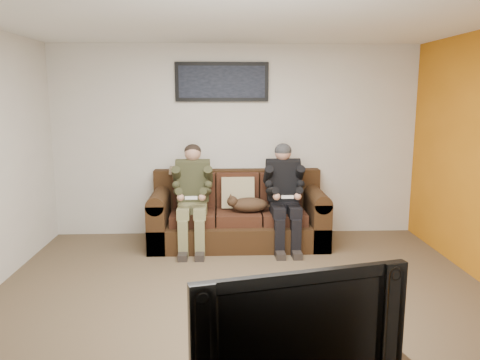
{
  "coord_description": "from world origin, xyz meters",
  "views": [
    {
      "loc": [
        -0.21,
        -4.17,
        1.93
      ],
      "look_at": [
        0.01,
        1.2,
        0.95
      ],
      "focal_mm": 35.0,
      "sensor_mm": 36.0,
      "label": 1
    }
  ],
  "objects_px": {
    "person_right": "(284,189)",
    "framed_poster": "(222,82)",
    "person_left": "(193,191)",
    "cat": "(248,204)",
    "television": "(293,323)",
    "sofa": "(238,216)"
  },
  "relations": [
    {
      "from": "person_right",
      "to": "framed_poster",
      "type": "relative_size",
      "value": 1.05
    },
    {
      "from": "person_left",
      "to": "cat",
      "type": "xyz_separation_m",
      "value": [
        0.7,
        -0.01,
        -0.19
      ]
    },
    {
      "from": "person_left",
      "to": "framed_poster",
      "type": "height_order",
      "value": "framed_poster"
    },
    {
      "from": "cat",
      "to": "television",
      "type": "xyz_separation_m",
      "value": [
        0.02,
        -3.58,
        0.22
      ]
    },
    {
      "from": "person_right",
      "to": "person_left",
      "type": "bearing_deg",
      "value": -179.98
    },
    {
      "from": "sofa",
      "to": "television",
      "type": "bearing_deg",
      "value": -87.84
    },
    {
      "from": "cat",
      "to": "person_right",
      "type": "bearing_deg",
      "value": 0.98
    },
    {
      "from": "sofa",
      "to": "person_right",
      "type": "xyz_separation_m",
      "value": [
        0.58,
        -0.19,
        0.39
      ]
    },
    {
      "from": "cat",
      "to": "framed_poster",
      "type": "relative_size",
      "value": 0.53
    },
    {
      "from": "person_left",
      "to": "television",
      "type": "height_order",
      "value": "person_left"
    },
    {
      "from": "sofa",
      "to": "television",
      "type": "xyz_separation_m",
      "value": [
        0.14,
        -3.78,
        0.43
      ]
    },
    {
      "from": "television",
      "to": "cat",
      "type": "bearing_deg",
      "value": 76.77
    },
    {
      "from": "sofa",
      "to": "person_left",
      "type": "distance_m",
      "value": 0.73
    },
    {
      "from": "framed_poster",
      "to": "television",
      "type": "distance_m",
      "value": 4.38
    },
    {
      "from": "sofa",
      "to": "cat",
      "type": "distance_m",
      "value": 0.31
    },
    {
      "from": "person_left",
      "to": "television",
      "type": "xyz_separation_m",
      "value": [
        0.72,
        -3.59,
        0.04
      ]
    },
    {
      "from": "person_right",
      "to": "television",
      "type": "xyz_separation_m",
      "value": [
        -0.44,
        -3.59,
        0.03
      ]
    },
    {
      "from": "person_left",
      "to": "television",
      "type": "distance_m",
      "value": 3.66
    },
    {
      "from": "person_right",
      "to": "framed_poster",
      "type": "distance_m",
      "value": 1.67
    },
    {
      "from": "person_left",
      "to": "television",
      "type": "bearing_deg",
      "value": -78.59
    },
    {
      "from": "framed_poster",
      "to": "sofa",
      "type": "bearing_deg",
      "value": -62.57
    },
    {
      "from": "sofa",
      "to": "person_left",
      "type": "bearing_deg",
      "value": -161.98
    }
  ]
}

